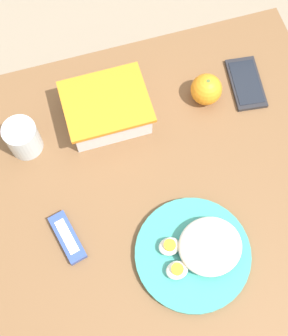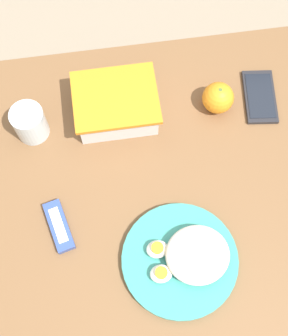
{
  "view_description": "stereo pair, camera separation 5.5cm",
  "coord_description": "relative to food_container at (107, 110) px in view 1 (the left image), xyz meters",
  "views": [
    {
      "loc": [
        -0.1,
        -0.33,
        1.78
      ],
      "look_at": [
        0.01,
        0.04,
        0.8
      ],
      "focal_mm": 50.0,
      "sensor_mm": 36.0,
      "label": 1
    },
    {
      "loc": [
        -0.05,
        -0.34,
        1.78
      ],
      "look_at": [
        0.01,
        0.04,
        0.8
      ],
      "focal_mm": 50.0,
      "sensor_mm": 36.0,
      "label": 2
    }
  ],
  "objects": [
    {
      "name": "ground_plane",
      "position": [
        0.04,
        -0.2,
        -0.81
      ],
      "size": [
        10.0,
        10.0,
        0.0
      ],
      "primitive_type": "plane",
      "color": "gray"
    },
    {
      "name": "table",
      "position": [
        0.04,
        -0.2,
        -0.14
      ],
      "size": [
        0.96,
        0.79,
        0.77
      ],
      "color": "brown",
      "rests_on": "ground_plane"
    },
    {
      "name": "food_container",
      "position": [
        0.0,
        0.0,
        0.0
      ],
      "size": [
        0.2,
        0.16,
        0.08
      ],
      "color": "white",
      "rests_on": "table"
    },
    {
      "name": "drinking_glass",
      "position": [
        -0.2,
        -0.02,
        0.01
      ],
      "size": [
        0.08,
        0.08,
        0.09
      ],
      "color": "silver",
      "rests_on": "table"
    },
    {
      "name": "candy_bar",
      "position": [
        -0.16,
        -0.27,
        -0.03
      ],
      "size": [
        0.06,
        0.12,
        0.02
      ],
      "color": "#334C9E",
      "rests_on": "table"
    },
    {
      "name": "orange_fruit",
      "position": [
        0.24,
        -0.02,
        0.0
      ],
      "size": [
        0.08,
        0.08,
        0.08
      ],
      "color": "orange",
      "rests_on": "table"
    },
    {
      "name": "rice_plate",
      "position": [
        0.1,
        -0.38,
        -0.01
      ],
      "size": [
        0.25,
        0.25,
        0.07
      ],
      "color": "teal",
      "rests_on": "table"
    },
    {
      "name": "cell_phone",
      "position": [
        0.35,
        -0.01,
        -0.03
      ],
      "size": [
        0.09,
        0.15,
        0.01
      ],
      "color": "#232328",
      "rests_on": "table"
    }
  ]
}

